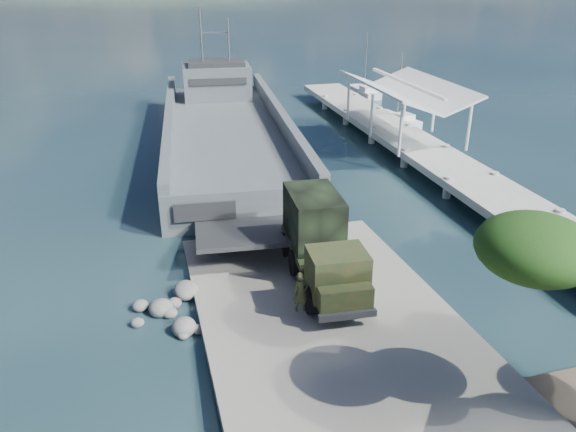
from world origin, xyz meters
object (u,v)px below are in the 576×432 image
(pier, at_px, (409,133))
(military_truck, at_px, (321,242))
(soldier, at_px, (301,301))
(sailboat_far, at_px, (365,92))
(landing_craft, at_px, (227,138))
(sailboat_near, at_px, (398,120))

(pier, relative_size, military_truck, 5.74)
(soldier, height_order, sailboat_far, sailboat_far)
(landing_craft, height_order, sailboat_near, landing_craft)
(soldier, height_order, sailboat_near, sailboat_near)
(landing_craft, relative_size, military_truck, 4.75)
(landing_craft, relative_size, sailboat_near, 5.64)
(pier, xyz_separation_m, soldier, (-14.14, -19.60, -0.27))
(soldier, bearing_deg, sailboat_far, 68.05)
(landing_craft, xyz_separation_m, military_truck, (0.75, -21.40, 1.37))
(pier, xyz_separation_m, military_truck, (-12.40, -16.67, 0.64))
(pier, height_order, military_truck, pier)
(pier, bearing_deg, sailboat_far, 77.06)
(military_truck, xyz_separation_m, sailboat_far, (17.01, 36.74, -1.87))
(pier, distance_m, landing_craft, 13.99)
(sailboat_far, bearing_deg, soldier, -117.27)
(soldier, distance_m, sailboat_far, 43.88)
(soldier, xyz_separation_m, sailboat_near, (17.17, 27.78, -0.98))
(pier, height_order, landing_craft, landing_craft)
(sailboat_near, height_order, sailboat_far, sailboat_far)
(soldier, xyz_separation_m, sailboat_far, (18.75, 39.67, -0.96))
(sailboat_near, bearing_deg, sailboat_far, 70.86)
(military_truck, bearing_deg, sailboat_near, 61.53)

